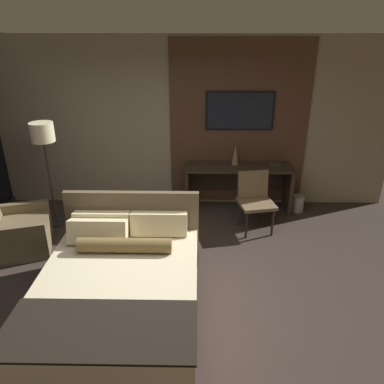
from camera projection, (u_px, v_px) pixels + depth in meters
The scene contains 11 objects.
ground_plane at pixel (166, 294), 4.40m from camera, with size 16.00×16.00×0.00m, color #332823.
wall_back_tv_panel at pixel (185, 124), 6.20m from camera, with size 7.20×0.09×2.80m.
bed at pixel (119, 291), 3.96m from camera, with size 1.67×2.16×1.04m.
desk at pixel (238, 180), 6.27m from camera, with size 1.76×0.54×0.79m.
tv at pixel (240, 111), 6.02m from camera, with size 1.10×0.04×0.62m.
desk_chair at pixel (255, 196), 5.65m from camera, with size 0.59×0.59×0.90m.
armchair_by_window at pixel (17, 233), 5.21m from camera, with size 1.01×1.04×0.76m.
floor_lamp at pixel (43, 141), 5.44m from camera, with size 0.34×0.34×1.63m.
vase_tall at pixel (235, 155), 6.15m from camera, with size 0.12×0.12×0.33m.
book at pixel (275, 165), 6.13m from camera, with size 0.22×0.15×0.03m.
waste_bin at pixel (297, 203), 6.34m from camera, with size 0.22×0.22×0.28m.
Camera 1 is at (0.37, -3.53, 2.89)m, focal length 35.00 mm.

